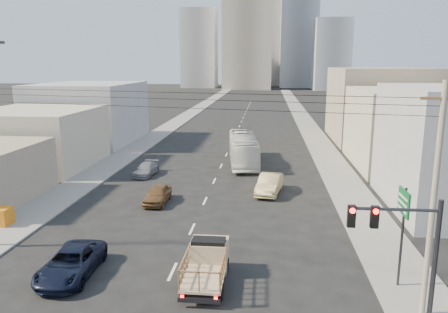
% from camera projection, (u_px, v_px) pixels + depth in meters
% --- Properties ---
extents(ground, '(420.00, 420.00, 0.00)m').
position_uv_depth(ground, '(163.00, 291.00, 20.76)').
color(ground, black).
rests_on(ground, ground).
extents(sidewalk_left, '(3.50, 180.00, 0.12)m').
position_uv_depth(sidewalk_left, '(187.00, 116.00, 90.00)').
color(sidewalk_left, slate).
rests_on(sidewalk_left, ground).
extents(sidewalk_right, '(3.50, 180.00, 0.12)m').
position_uv_depth(sidewalk_right, '(302.00, 117.00, 87.72)').
color(sidewalk_right, slate).
rests_on(sidewalk_right, ground).
extents(lane_dashes, '(0.15, 104.00, 0.01)m').
position_uv_depth(lane_dashes, '(238.00, 129.00, 72.33)').
color(lane_dashes, silver).
rests_on(lane_dashes, ground).
extents(flatbed_pickup, '(1.95, 4.41, 1.90)m').
position_uv_depth(flatbed_pickup, '(206.00, 261.00, 21.42)').
color(flatbed_pickup, tan).
rests_on(flatbed_pickup, ground).
extents(navy_pickup, '(2.47, 5.10, 1.40)m').
position_uv_depth(navy_pickup, '(71.00, 263.00, 22.14)').
color(navy_pickup, black).
rests_on(navy_pickup, ground).
extents(city_bus, '(3.95, 11.66, 3.18)m').
position_uv_depth(city_bus, '(243.00, 149.00, 47.02)').
color(city_bus, silver).
rests_on(city_bus, ground).
extents(sedan_brown, '(1.65, 4.00, 1.36)m').
position_uv_depth(sedan_brown, '(157.00, 194.00, 33.77)').
color(sedan_brown, brown).
rests_on(sedan_brown, ground).
extents(sedan_tan, '(2.45, 5.01, 1.58)m').
position_uv_depth(sedan_tan, '(269.00, 184.00, 36.26)').
color(sedan_tan, tan).
rests_on(sedan_tan, ground).
extents(sedan_grey, '(1.90, 4.15, 1.18)m').
position_uv_depth(sedan_grey, '(146.00, 169.00, 42.16)').
color(sedan_grey, gray).
rests_on(sedan_grey, ground).
extents(traffic_signal, '(3.23, 0.35, 6.00)m').
position_uv_depth(traffic_signal, '(406.00, 251.00, 15.54)').
color(traffic_signal, '#2D2D33').
rests_on(traffic_signal, ground).
extents(green_sign, '(0.18, 1.60, 5.00)m').
position_uv_depth(green_sign, '(403.00, 214.00, 20.35)').
color(green_sign, '#2D2D33').
rests_on(green_sign, ground).
extents(utility_pole, '(1.80, 0.24, 10.00)m').
position_uv_depth(utility_pole, '(434.00, 201.00, 17.58)').
color(utility_pole, gray).
rests_on(utility_pole, ground).
extents(overhead_wires, '(23.01, 5.02, 0.72)m').
position_uv_depth(overhead_wires, '(165.00, 99.00, 20.34)').
color(overhead_wires, black).
rests_on(overhead_wires, ground).
extents(bldg_right_mid, '(11.00, 14.00, 8.00)m').
position_uv_depth(bldg_right_mid, '(410.00, 128.00, 45.28)').
color(bldg_right_mid, '#B6AD93').
rests_on(bldg_right_mid, ground).
extents(bldg_right_far, '(12.00, 16.00, 10.00)m').
position_uv_depth(bldg_right_far, '(378.00, 105.00, 60.59)').
color(bldg_right_far, gray).
rests_on(bldg_right_far, ground).
extents(bldg_left_mid, '(11.00, 12.00, 6.00)m').
position_uv_depth(bldg_left_mid, '(37.00, 138.00, 45.32)').
color(bldg_left_mid, '#B6AD93').
rests_on(bldg_left_mid, ground).
extents(bldg_left_far, '(12.00, 16.00, 8.00)m').
position_uv_depth(bldg_left_far, '(90.00, 113.00, 59.76)').
color(bldg_left_far, '#97979A').
rests_on(bldg_left_far, ground).
extents(high_rise_tower, '(20.00, 20.00, 60.00)m').
position_uv_depth(high_rise_tower, '(248.00, 16.00, 180.30)').
color(high_rise_tower, gray).
rests_on(high_rise_tower, ground).
extents(midrise_ne, '(16.00, 16.00, 40.00)m').
position_uv_depth(midrise_ne, '(299.00, 42.00, 194.86)').
color(midrise_ne, gray).
rests_on(midrise_ne, ground).
extents(midrise_nw, '(15.00, 15.00, 34.00)m').
position_uv_depth(midrise_nw, '(200.00, 49.00, 194.88)').
color(midrise_nw, gray).
rests_on(midrise_nw, ground).
extents(midrise_back, '(18.00, 18.00, 44.00)m').
position_uv_depth(midrise_back, '(271.00, 39.00, 210.20)').
color(midrise_back, '#97979A').
rests_on(midrise_back, ground).
extents(midrise_east, '(14.00, 14.00, 28.00)m').
position_uv_depth(midrise_east, '(331.00, 55.00, 175.49)').
color(midrise_east, gray).
rests_on(midrise_east, ground).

